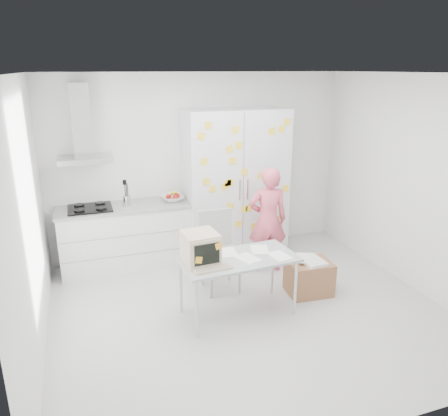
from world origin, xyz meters
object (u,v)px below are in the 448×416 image
object	(u,v)px
desk	(215,253)
chair	(219,245)
cardboard_box	(309,277)
person	(268,220)

from	to	relation	value
desk	chair	size ratio (longest dim) A/B	1.33
desk	cardboard_box	size ratio (longest dim) A/B	2.39
chair	person	bearing A→B (deg)	17.45
person	chair	bearing A→B (deg)	28.04
cardboard_box	desk	bearing A→B (deg)	-173.36
person	cardboard_box	world-z (taller)	person
chair	cardboard_box	distance (m)	1.22
person	chair	size ratio (longest dim) A/B	1.46
desk	cardboard_box	xyz separation A→B (m)	(1.30, 0.15, -0.57)
chair	desk	bearing A→B (deg)	-111.96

